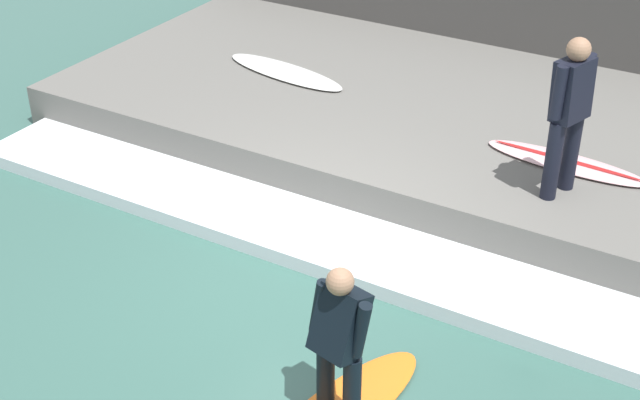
{
  "coord_description": "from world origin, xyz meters",
  "views": [
    {
      "loc": [
        -6.0,
        -3.76,
        5.18
      ],
      "look_at": [
        0.43,
        0.0,
        0.7
      ],
      "focal_mm": 50.0,
      "sensor_mm": 36.0,
      "label": 1
    }
  ],
  "objects_px": {
    "surfboard_waiting_near": "(566,162)",
    "surfer_waiting_near": "(569,109)",
    "surfboard_spare": "(285,72)",
    "surfer_riding": "(339,335)"
  },
  "relations": [
    {
      "from": "surfer_riding",
      "to": "surfboard_waiting_near",
      "type": "xyz_separation_m",
      "value": [
        4.04,
        -0.55,
        -0.25
      ]
    },
    {
      "from": "surfboard_waiting_near",
      "to": "surfboard_spare",
      "type": "height_order",
      "value": "surfboard_waiting_near"
    },
    {
      "from": "surfer_waiting_near",
      "to": "surfboard_spare",
      "type": "height_order",
      "value": "surfer_waiting_near"
    },
    {
      "from": "surfer_riding",
      "to": "surfboard_spare",
      "type": "bearing_deg",
      "value": 36.43
    },
    {
      "from": "surfboard_waiting_near",
      "to": "surfer_waiting_near",
      "type": "bearing_deg",
      "value": -171.88
    },
    {
      "from": "surfboard_spare",
      "to": "surfer_waiting_near",
      "type": "bearing_deg",
      "value": -106.5
    },
    {
      "from": "surfer_riding",
      "to": "surfboard_spare",
      "type": "height_order",
      "value": "surfer_riding"
    },
    {
      "from": "surfer_riding",
      "to": "surfer_waiting_near",
      "type": "relative_size",
      "value": 0.82
    },
    {
      "from": "surfboard_waiting_near",
      "to": "surfer_riding",
      "type": "bearing_deg",
      "value": 172.19
    },
    {
      "from": "surfer_riding",
      "to": "surfboard_spare",
      "type": "distance_m",
      "value": 5.75
    }
  ]
}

